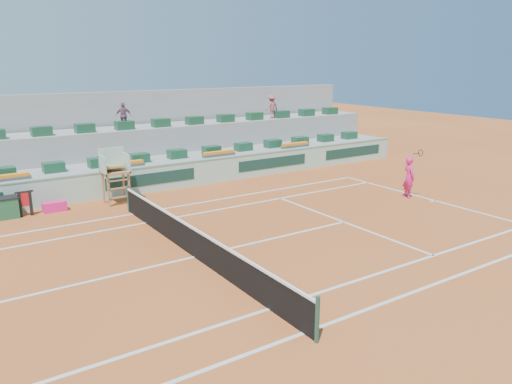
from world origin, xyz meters
TOP-DOWN VIEW (x-y plane):
  - ground at (0.00, 0.00)m, footprint 90.00×90.00m
  - seating_tier_lower at (0.00, 10.70)m, footprint 36.00×4.00m
  - seating_tier_upper at (0.00, 12.30)m, footprint 36.00×2.40m
  - stadium_back_wall at (0.00, 13.90)m, footprint 36.00×0.40m
  - player_bag at (-2.54, 7.64)m, footprint 0.92×0.41m
  - spectator_mid at (2.06, 11.87)m, footprint 0.86×0.56m
  - spectator_right at (11.32, 11.79)m, footprint 0.96×0.62m
  - court_lines at (0.00, 0.00)m, footprint 23.89×11.09m
  - tennis_net at (0.00, 0.00)m, footprint 0.10×11.97m
  - advertising_hoarding at (0.02, 8.50)m, footprint 36.00×0.34m
  - umpire_chair at (0.00, 7.50)m, footprint 1.10×0.90m
  - seat_row_lower at (0.00, 9.80)m, footprint 32.90×0.60m
  - seat_row_upper at (0.00, 11.70)m, footprint 32.90×0.60m
  - flower_planters at (-1.50, 9.00)m, footprint 26.80×0.36m
  - drink_cooler_a at (-4.28, 7.77)m, footprint 0.83×0.72m
  - towel_rack at (-3.63, 7.58)m, footprint 0.67×0.11m
  - tennis_player at (11.36, 1.10)m, footprint 0.66×0.96m

SIDE VIEW (x-z plane):
  - ground at x=0.00m, z-range 0.00..0.00m
  - court_lines at x=0.00m, z-range 0.00..0.01m
  - player_bag at x=-2.54m, z-range 0.00..0.41m
  - drink_cooler_a at x=-4.28m, z-range 0.00..0.84m
  - tennis_net at x=0.00m, z-range -0.02..1.08m
  - seating_tier_lower at x=0.00m, z-range 0.00..1.20m
  - towel_rack at x=-3.63m, z-range 0.09..1.12m
  - advertising_hoarding at x=0.02m, z-range 0.00..1.26m
  - tennis_player at x=11.36m, z-range -0.20..2.08m
  - seating_tier_upper at x=0.00m, z-range 0.00..2.60m
  - flower_planters at x=-1.50m, z-range 1.19..1.47m
  - seat_row_lower at x=0.00m, z-range 1.20..1.64m
  - umpire_chair at x=0.00m, z-range 0.34..2.74m
  - stadium_back_wall at x=0.00m, z-range 0.00..4.40m
  - seat_row_upper at x=0.00m, z-range 2.60..3.04m
  - spectator_mid at x=2.06m, z-range 2.60..3.97m
  - spectator_right at x=11.32m, z-range 2.60..4.01m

